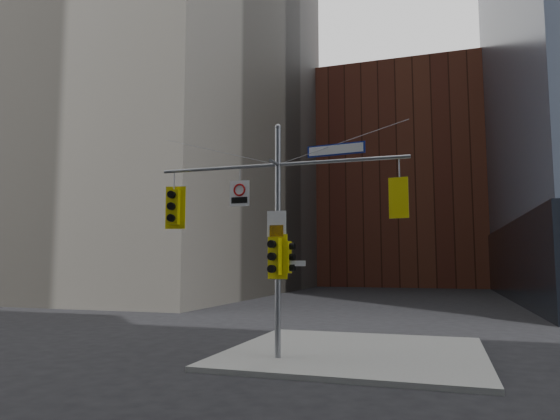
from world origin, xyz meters
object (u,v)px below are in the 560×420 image
Objects in this scene: traffic_light_pole_front at (275,257)px; street_sign_blade at (336,150)px; regulatory_sign_arm at (240,193)px; signal_assembly at (278,215)px; traffic_light_west_arm at (174,207)px; traffic_light_east_arm at (400,198)px; traffic_light_pole_side at (288,257)px.

street_sign_blade is at bearing 16.20° from traffic_light_pole_front.
regulatory_sign_arm reaches higher than traffic_light_pole_front.
street_sign_blade is at bearing 0.10° from signal_assembly.
traffic_light_west_arm is 2.40m from regulatory_sign_arm.
traffic_light_east_arm reaches higher than traffic_light_pole_side.
street_sign_blade reaches higher than traffic_light_pole_side.
traffic_light_pole_front is 2.40m from regulatory_sign_arm.
traffic_light_pole_side is 0.71× the size of traffic_light_pole_front.
regulatory_sign_arm reaches higher than traffic_light_pole_side.
traffic_light_west_arm reaches higher than traffic_light_pole_side.
street_sign_blade is (5.47, -0.01, 1.55)m from traffic_light_west_arm.
traffic_light_west_arm is 4.00m from traffic_light_pole_front.
regulatory_sign_arm is at bearing -179.09° from signal_assembly.
signal_assembly is at bearing 98.01° from traffic_light_pole_front.
traffic_light_east_arm is 1.43× the size of regulatory_sign_arm.
traffic_light_east_arm is 4.96m from regulatory_sign_arm.
traffic_light_west_arm is 1.75× the size of regulatory_sign_arm.
regulatory_sign_arm is (-1.27, -0.02, 0.76)m from signal_assembly.
traffic_light_pole_side is 3.55m from street_sign_blade.
traffic_light_pole_side is 0.42m from traffic_light_pole_front.
traffic_light_west_arm reaches higher than traffic_light_east_arm.
signal_assembly is at bearing -10.76° from traffic_light_west_arm.
regulatory_sign_arm is (-1.59, -0.03, 2.04)m from traffic_light_pole_side.
traffic_light_east_arm is (7.31, -0.01, 0.00)m from traffic_light_west_arm.
traffic_light_pole_side is (0.32, 0.01, -1.28)m from signal_assembly.
traffic_light_west_arm is (-3.64, 0.01, 0.38)m from signal_assembly.
traffic_light_pole_side is (-3.35, 0.00, -1.66)m from traffic_light_east_arm.
regulatory_sign_arm is at bearing -173.24° from street_sign_blade.
traffic_light_west_arm is 1.22× the size of traffic_light_east_arm.
traffic_light_east_arm is at bearing 6.28° from street_sign_blade.
street_sign_blade is at bearing 9.18° from traffic_light_east_arm.
traffic_light_east_arm is 0.86× the size of traffic_light_pole_front.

